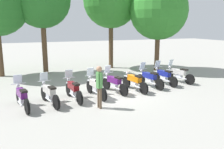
{
  "coord_description": "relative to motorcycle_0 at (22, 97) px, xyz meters",
  "views": [
    {
      "loc": [
        -4.62,
        -10.76,
        3.47
      ],
      "look_at": [
        0.0,
        0.5,
        0.9
      ],
      "focal_mm": 37.5,
      "sensor_mm": 36.0,
      "label": 1
    }
  ],
  "objects": [
    {
      "name": "tree_3",
      "position": [
        9.98,
        5.15,
        4.0
      ],
      "size": [
        4.33,
        4.33,
        6.7
      ],
      "color": "brown",
      "rests_on": "ground_plane"
    },
    {
      "name": "tree_1",
      "position": [
        1.83,
        7.21,
        4.68
      ],
      "size": [
        3.97,
        3.97,
        7.21
      ],
      "color": "brown",
      "rests_on": "ground_plane"
    },
    {
      "name": "motorcycle_6",
      "position": [
        6.81,
        0.98,
        0.0
      ],
      "size": [
        0.68,
        2.17,
        1.37
      ],
      "rotation": [
        0.0,
        0.0,
        1.77
      ],
      "color": "black",
      "rests_on": "ground_plane"
    },
    {
      "name": "ground_plane",
      "position": [
        4.55,
        0.56,
        -0.52
      ],
      "size": [
        80.0,
        80.0,
        0.0
      ],
      "primitive_type": "plane",
      "color": "#9E9B93"
    },
    {
      "name": "motorcycle_2",
      "position": [
        2.27,
        0.31,
        0.0
      ],
      "size": [
        0.62,
        2.19,
        1.37
      ],
      "rotation": [
        0.0,
        0.0,
        1.67
      ],
      "color": "black",
      "rests_on": "ground_plane"
    },
    {
      "name": "motorcycle_4",
      "position": [
        4.54,
        0.74,
        0.0
      ],
      "size": [
        0.73,
        2.16,
        1.37
      ],
      "rotation": [
        0.0,
        0.0,
        1.79
      ],
      "color": "black",
      "rests_on": "ground_plane"
    },
    {
      "name": "motorcycle_8",
      "position": [
        9.08,
        1.3,
        0.0
      ],
      "size": [
        0.82,
        2.13,
        1.37
      ],
      "rotation": [
        0.0,
        0.0,
        1.85
      ],
      "color": "black",
      "rests_on": "ground_plane"
    },
    {
      "name": "motorcycle_3",
      "position": [
        3.41,
        0.4,
        0.0
      ],
      "size": [
        0.62,
        2.19,
        1.37
      ],
      "rotation": [
        0.0,
        0.0,
        1.69
      ],
      "color": "black",
      "rests_on": "ground_plane"
    },
    {
      "name": "person_0",
      "position": [
        3.04,
        -1.22,
        0.57
      ],
      "size": [
        0.28,
        0.41,
        1.82
      ],
      "rotation": [
        0.0,
        0.0,
        3.3
      ],
      "color": "brown",
      "rests_on": "ground_plane"
    },
    {
      "name": "motorcycle_5",
      "position": [
        5.68,
        0.64,
        -0.01
      ],
      "size": [
        0.62,
        2.18,
        0.99
      ],
      "rotation": [
        0.0,
        0.0,
        1.72
      ],
      "color": "black",
      "rests_on": "ground_plane"
    },
    {
      "name": "tree_2",
      "position": [
        7.15,
        7.63,
        4.86
      ],
      "size": [
        4.37,
        4.37,
        7.58
      ],
      "color": "brown",
      "rests_on": "ground_plane"
    },
    {
      "name": "motorcycle_7",
      "position": [
        7.95,
        1.2,
        0.0
      ],
      "size": [
        0.62,
        2.19,
        1.37
      ],
      "rotation": [
        0.0,
        0.0,
        1.68
      ],
      "color": "black",
      "rests_on": "ground_plane"
    },
    {
      "name": "motorcycle_1",
      "position": [
        1.13,
        0.08,
        0.0
      ],
      "size": [
        0.71,
        2.16,
        1.37
      ],
      "rotation": [
        0.0,
        0.0,
        1.78
      ],
      "color": "black",
      "rests_on": "ground_plane"
    },
    {
      "name": "motorcycle_0",
      "position": [
        0.0,
        0.0,
        0.0
      ],
      "size": [
        0.67,
        2.17,
        1.37
      ],
      "rotation": [
        0.0,
        0.0,
        1.76
      ],
      "color": "black",
      "rests_on": "ground_plane"
    }
  ]
}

